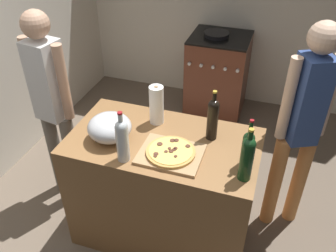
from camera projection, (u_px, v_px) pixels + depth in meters
ground_plane at (183, 167)px, 3.59m from camera, size 3.82×3.59×0.02m
kitchen_wall_left at (10, 20)px, 3.26m from camera, size 0.10×3.59×2.60m
counter at (164, 189)px, 2.69m from camera, size 1.29×0.72×0.92m
cutting_board at (171, 154)px, 2.29m from camera, size 0.40×0.32×0.02m
pizza at (171, 152)px, 2.27m from camera, size 0.32×0.32×0.03m
mixing_bowl at (110, 127)px, 2.39m from camera, size 0.29×0.29×0.18m
paper_towel_roll at (156, 105)px, 2.52m from camera, size 0.10×0.10×0.29m
wine_bottle_dark at (248, 148)px, 2.14m from camera, size 0.07×0.07×0.33m
wine_bottle_green at (122, 139)px, 2.17m from camera, size 0.08×0.08×0.35m
wine_bottle_clear at (247, 157)px, 2.03m from camera, size 0.08×0.08×0.36m
wine_bottle_amber at (213, 118)px, 2.35m from camera, size 0.07×0.07×0.36m
stove at (217, 75)px, 4.18m from camera, size 0.65×0.63×0.97m
person_in_stripes at (52, 101)px, 2.76m from camera, size 0.38×0.23×1.66m
person_in_red at (302, 123)px, 2.49m from camera, size 0.33×0.26×1.70m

